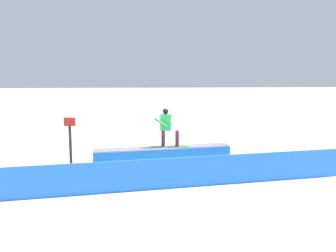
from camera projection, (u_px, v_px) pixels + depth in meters
ground_plane at (163, 163)px, 14.16m from camera, size 120.00×120.00×0.00m
grind_box at (163, 156)px, 14.12m from camera, size 5.17×1.56×0.60m
snowboarder at (167, 126)px, 14.03m from camera, size 1.46×0.43×1.44m
safety_fence at (167, 174)px, 11.01m from camera, size 11.27×2.13×0.91m
trail_marker at (70, 142)px, 13.12m from camera, size 0.40×0.10×1.83m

